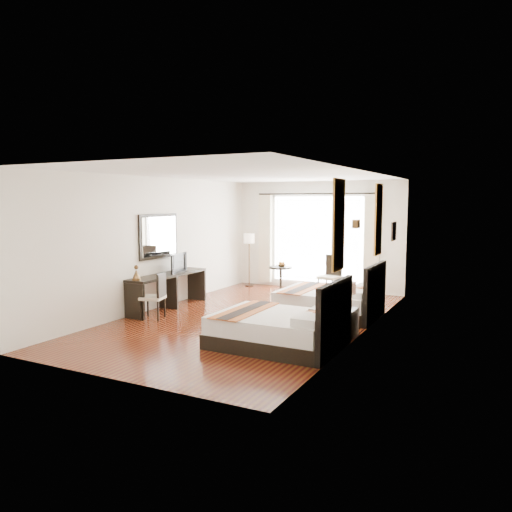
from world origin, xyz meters
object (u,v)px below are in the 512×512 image
at_px(side_table, 281,280).
at_px(bed_near, 281,328).
at_px(bed_far, 331,302).
at_px(window_chair, 330,284).
at_px(table_lamp, 348,290).
at_px(vase, 340,304).
at_px(floor_lamp, 249,242).
at_px(fruit_bowl, 282,265).
at_px(console_desk, 168,291).
at_px(desk_chair, 154,305).
at_px(television, 176,263).
at_px(nightstand, 344,322).

bearing_deg(side_table, bed_near, -65.45).
bearing_deg(bed_far, window_chair, 109.81).
relative_size(table_lamp, vase, 2.81).
xyz_separation_m(bed_far, window_chair, (-0.71, 1.97, 0.02)).
height_order(floor_lamp, fruit_bowl, floor_lamp).
bearing_deg(bed_far, console_desk, -163.67).
distance_m(bed_near, bed_far, 2.41).
bearing_deg(desk_chair, console_desk, -86.61).
xyz_separation_m(desk_chair, floor_lamp, (-0.13, 4.20, 0.92)).
distance_m(table_lamp, side_table, 4.06).
relative_size(floor_lamp, side_table, 2.13).
bearing_deg(bed_near, desk_chair, 169.68).
relative_size(bed_near, side_table, 2.97).
distance_m(table_lamp, console_desk, 4.07).
bearing_deg(side_table, floor_lamp, 155.46).
relative_size(desk_chair, floor_lamp, 0.64).
bearing_deg(fruit_bowl, floor_lamp, 156.31).
bearing_deg(television, nightstand, -109.91).
relative_size(bed_far, fruit_bowl, 8.87).
height_order(bed_near, table_lamp, bed_near).
bearing_deg(television, bed_far, -88.57).
bearing_deg(window_chair, nightstand, 33.93).
relative_size(bed_near, floor_lamp, 1.39).
relative_size(vase, floor_lamp, 0.10).
xyz_separation_m(table_lamp, desk_chair, (-3.71, -0.62, -0.51)).
height_order(console_desk, floor_lamp, floor_lamp).
bearing_deg(fruit_bowl, vase, -51.88).
bearing_deg(fruit_bowl, side_table, -134.41).
bearing_deg(floor_lamp, window_chair, -8.65).
bearing_deg(console_desk, window_chair, 48.43).
distance_m(bed_near, side_table, 4.62).
xyz_separation_m(bed_near, table_lamp, (0.73, 1.16, 0.49)).
distance_m(vase, fruit_bowl, 4.17).
bearing_deg(side_table, window_chair, 8.12).
height_order(table_lamp, desk_chair, table_lamp).
bearing_deg(desk_chair, table_lamp, 172.86).
bearing_deg(window_chair, television, -32.78).
bearing_deg(side_table, console_desk, -116.56).
bearing_deg(bed_near, fruit_bowl, 114.31).
bearing_deg(fruit_bowl, window_chair, 7.53).
bearing_deg(bed_far, table_lamp, -60.05).
xyz_separation_m(console_desk, desk_chair, (0.33, -0.89, -0.10)).
distance_m(vase, television, 4.04).
xyz_separation_m(side_table, window_chair, (1.23, 0.17, -0.03)).
distance_m(bed_near, vase, 1.19).
height_order(table_lamp, floor_lamp, floor_lamp).
distance_m(table_lamp, window_chair, 3.55).
relative_size(bed_far, window_chair, 1.97).
height_order(bed_near, desk_chair, bed_near).
height_order(table_lamp, television, television).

